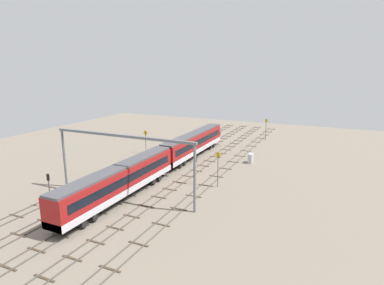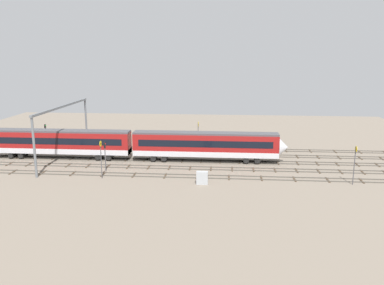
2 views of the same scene
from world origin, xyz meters
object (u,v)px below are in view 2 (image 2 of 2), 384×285
at_px(speed_sign_mid_trackside, 355,160).
at_px(speed_sign_far_trackside, 198,130).
at_px(speed_sign_near_foreground, 101,155).
at_px(train, 136,145).
at_px(signal_light_trackside_departure, 46,133).
at_px(relay_cabinet, 202,178).
at_px(signal_light_trackside_approach, 105,152).
at_px(overhead_gantry, 63,118).

xyz_separation_m(speed_sign_mid_trackside, speed_sign_far_trackside, (-22.85, 20.93, -0.23)).
bearing_deg(speed_sign_near_foreground, train, 75.97).
bearing_deg(speed_sign_far_trackside, speed_sign_near_foreground, -120.80).
height_order(train, signal_light_trackside_departure, train).
distance_m(train, relay_cabinet, 17.05).
xyz_separation_m(speed_sign_far_trackside, signal_light_trackside_approach, (-13.03, -17.50, -0.25)).
bearing_deg(relay_cabinet, speed_sign_near_foreground, 174.40).
bearing_deg(train, signal_light_trackside_departure, 159.82).
bearing_deg(overhead_gantry, relay_cabinet, -26.16).
bearing_deg(speed_sign_mid_trackside, signal_light_trackside_departure, 161.40).
height_order(train, signal_light_trackside_approach, train).
xyz_separation_m(signal_light_trackside_approach, relay_cabinet, (15.12, -4.96, -2.09)).
relative_size(speed_sign_far_trackside, signal_light_trackside_approach, 1.08).
bearing_deg(relay_cabinet, train, 135.03).
height_order(speed_sign_far_trackside, relay_cabinet, speed_sign_far_trackside).
xyz_separation_m(overhead_gantry, relay_cabinet, (24.28, -11.93, -6.17)).
bearing_deg(speed_sign_near_foreground, speed_sign_far_trackside, 59.20).
height_order(speed_sign_mid_trackside, speed_sign_far_trackside, speed_sign_mid_trackside).
distance_m(speed_sign_near_foreground, speed_sign_far_trackside, 24.49).
distance_m(train, overhead_gantry, 13.05).
bearing_deg(overhead_gantry, signal_light_trackside_approach, -37.26).
xyz_separation_m(train, speed_sign_near_foreground, (-2.64, -10.55, 0.87)).
xyz_separation_m(speed_sign_near_foreground, signal_light_trackside_approach, (-0.49, 3.53, -0.53)).
distance_m(speed_sign_mid_trackside, signal_light_trackside_departure, 54.49).
height_order(overhead_gantry, speed_sign_near_foreground, overhead_gantry).
bearing_deg(speed_sign_mid_trackside, overhead_gantry, 167.01).
relative_size(train, relay_cabinet, 27.83).
bearing_deg(signal_light_trackside_approach, train, 65.97).
distance_m(overhead_gantry, speed_sign_far_trackside, 24.86).
bearing_deg(overhead_gantry, speed_sign_mid_trackside, -12.99).
distance_m(overhead_gantry, signal_light_trackside_departure, 10.43).
bearing_deg(train, overhead_gantry, -179.74).
xyz_separation_m(train, overhead_gantry, (-12.28, -0.06, 4.42)).
distance_m(train, speed_sign_near_foreground, 10.91).
xyz_separation_m(overhead_gantry, signal_light_trackside_departure, (-6.60, 7.00, -4.04)).
distance_m(speed_sign_far_trackside, relay_cabinet, 22.68).
height_order(speed_sign_far_trackside, signal_light_trackside_departure, speed_sign_far_trackside).
bearing_deg(relay_cabinet, signal_light_trackside_approach, 161.83).
height_order(speed_sign_near_foreground, signal_light_trackside_departure, speed_sign_near_foreground).
xyz_separation_m(train, speed_sign_mid_trackside, (32.76, -10.44, 0.81)).
relative_size(train, speed_sign_far_trackside, 10.22).
xyz_separation_m(train, relay_cabinet, (11.99, -11.98, -1.75)).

